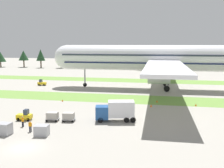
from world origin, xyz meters
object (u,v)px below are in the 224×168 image
object	(u,v)px
taxiway_marker_0	(151,105)
cargo_dolly_lead	(52,116)
catering_truck	(116,110)
pushback_tractor	(42,83)
ground_crew_loader	(23,121)
taxiway_marker_2	(196,105)
cargo_dolly_second	(69,116)
airliner	(158,58)
taxiway_marker_1	(62,100)
baggage_tug	(25,116)
taxiway_marker_3	(157,101)
uld_container_1	(4,129)
ground_crew_marshaller	(30,126)
uld_container_2	(42,130)

from	to	relation	value
taxiway_marker_0	cargo_dolly_lead	bearing A→B (deg)	-140.12
catering_truck	pushback_tractor	world-z (taller)	catering_truck
ground_crew_loader	taxiway_marker_2	world-z (taller)	ground_crew_loader
cargo_dolly_second	airliner	bearing A→B (deg)	-27.40
taxiway_marker_1	pushback_tractor	bearing A→B (deg)	125.96
taxiway_marker_0	taxiway_marker_2	world-z (taller)	taxiway_marker_0
baggage_tug	taxiway_marker_2	xyz separation A→B (m)	(31.05, 17.05, -0.55)
ground_crew_loader	taxiway_marker_0	world-z (taller)	ground_crew_loader
cargo_dolly_lead	taxiway_marker_3	xyz separation A→B (m)	(17.63, 18.69, -0.68)
pushback_tractor	taxiway_marker_3	xyz separation A→B (m)	(37.53, -18.22, -0.58)
baggage_tug	cargo_dolly_lead	bearing A→B (deg)	-90.00
airliner	uld_container_1	size ratio (longest dim) A/B	39.84
taxiway_marker_2	uld_container_1	bearing A→B (deg)	-140.93
catering_truck	ground_crew_marshaller	world-z (taller)	catering_truck
airliner	uld_container_2	xyz separation A→B (m)	(-15.69, -44.98, -8.50)
cargo_dolly_second	pushback_tractor	bearing A→B (deg)	25.50
cargo_dolly_second	pushback_tractor	distance (m)	43.10
cargo_dolly_lead	taxiway_marker_1	xyz separation A→B (m)	(-4.23, 15.32, -0.69)
taxiway_marker_0	pushback_tractor	bearing A→B (deg)	147.59
catering_truck	pushback_tractor	distance (m)	46.54
airliner	taxiway_marker_3	size ratio (longest dim) A/B	167.19
baggage_tug	ground_crew_marshaller	size ratio (longest dim) A/B	1.57
airliner	taxiway_marker_0	distance (m)	25.52
cargo_dolly_second	uld_container_1	bearing A→B (deg)	133.48
taxiway_marker_2	ground_crew_loader	bearing A→B (deg)	-145.28
taxiway_marker_1	taxiway_marker_0	bearing A→B (deg)	-4.20
ground_crew_marshaller	cargo_dolly_second	bearing A→B (deg)	-125.99
airliner	taxiway_marker_0	size ratio (longest dim) A/B	120.89
taxiway_marker_2	taxiway_marker_3	world-z (taller)	taxiway_marker_2
airliner	cargo_dolly_lead	size ratio (longest dim) A/B	33.85
airliner	taxiway_marker_1	size ratio (longest dim) A/B	176.23
ground_crew_marshaller	taxiway_marker_2	distance (m)	35.21
baggage_tug	cargo_dolly_second	world-z (taller)	baggage_tug
ground_crew_marshaller	uld_container_2	size ratio (longest dim) A/B	0.87
cargo_dolly_lead	uld_container_2	distance (m)	7.46
cargo_dolly_second	ground_crew_marshaller	size ratio (longest dim) A/B	1.35
catering_truck	pushback_tractor	bearing A→B (deg)	29.52
airliner	pushback_tractor	world-z (taller)	airliner
ground_crew_loader	uld_container_2	distance (m)	6.00
airliner	catering_truck	bearing A→B (deg)	168.84
uld_container_2	airliner	bearing A→B (deg)	70.77
pushback_tractor	ground_crew_marshaller	world-z (taller)	pushback_tractor
catering_truck	taxiway_marker_3	distance (m)	17.96
cargo_dolly_lead	catering_truck	world-z (taller)	catering_truck
catering_truck	taxiway_marker_2	xyz separation A→B (m)	(15.08, 14.39, -1.69)
taxiway_marker_3	uld_container_1	bearing A→B (deg)	-129.20
ground_crew_marshaller	taxiway_marker_3	bearing A→B (deg)	-131.71
pushback_tractor	cargo_dolly_lead	bearing A→B (deg)	27.13
catering_truck	uld_container_1	distance (m)	18.23
catering_truck	taxiway_marker_1	world-z (taller)	catering_truck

